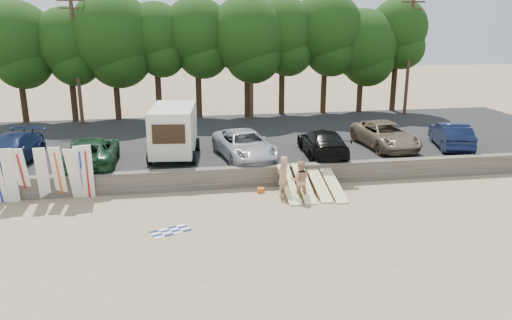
# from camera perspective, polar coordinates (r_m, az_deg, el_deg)

# --- Properties ---
(ground) EXTENTS (120.00, 120.00, 0.00)m
(ground) POSITION_cam_1_polar(r_m,az_deg,el_deg) (21.62, 0.91, -5.55)
(ground) COLOR tan
(ground) RESTS_ON ground
(seawall) EXTENTS (44.00, 0.50, 1.00)m
(seawall) POSITION_cam_1_polar(r_m,az_deg,el_deg) (24.24, -0.36, -1.87)
(seawall) COLOR #6B6356
(seawall) RESTS_ON ground
(parking_lot) EXTENTS (44.00, 14.50, 0.70)m
(parking_lot) POSITION_cam_1_polar(r_m,az_deg,el_deg) (31.42, -2.53, 2.03)
(parking_lot) COLOR #282828
(parking_lot) RESTS_ON ground
(treeline) EXTENTS (32.76, 6.46, 9.11)m
(treeline) POSITION_cam_1_polar(r_m,az_deg,el_deg) (37.45, -4.77, 14.00)
(treeline) COLOR #382616
(treeline) RESTS_ON parking_lot
(utility_poles) EXTENTS (25.80, 0.26, 9.00)m
(utility_poles) POSITION_cam_1_polar(r_m,az_deg,el_deg) (36.30, -0.51, 12.07)
(utility_poles) COLOR #473321
(utility_poles) RESTS_ON parking_lot
(box_trailer) EXTENTS (2.85, 4.52, 2.73)m
(box_trailer) POSITION_cam_1_polar(r_m,az_deg,el_deg) (26.76, -9.39, 3.49)
(box_trailer) COLOR silver
(box_trailer) RESTS_ON parking_lot
(car_0) EXTENTS (2.85, 5.40, 1.49)m
(car_0) POSITION_cam_1_polar(r_m,az_deg,el_deg) (28.12, -26.29, 0.97)
(car_0) COLOR #142146
(car_0) RESTS_ON parking_lot
(car_1) EXTENTS (2.56, 5.32, 1.46)m
(car_1) POSITION_cam_1_polar(r_m,az_deg,el_deg) (26.36, -18.25, 0.90)
(car_1) COLOR #14371D
(car_1) RESTS_ON parking_lot
(car_2) EXTENTS (3.31, 5.63, 1.47)m
(car_2) POSITION_cam_1_polar(r_m,az_deg,el_deg) (26.35, -1.29, 1.72)
(car_2) COLOR #B5B5BA
(car_2) RESTS_ON parking_lot
(car_3) EXTENTS (2.34, 5.16, 1.46)m
(car_3) POSITION_cam_1_polar(r_m,az_deg,el_deg) (27.18, 7.61, 2.02)
(car_3) COLOR black
(car_3) RESTS_ON parking_lot
(car_4) EXTENTS (2.74, 5.35, 1.45)m
(car_4) POSITION_cam_1_polar(r_m,az_deg,el_deg) (29.59, 14.56, 2.78)
(car_4) COLOR #79664D
(car_4) RESTS_ON parking_lot
(car_5) EXTENTS (2.71, 4.76, 1.48)m
(car_5) POSITION_cam_1_polar(r_m,az_deg,el_deg) (30.67, 21.38, 2.67)
(car_5) COLOR #0E1633
(car_5) RESTS_ON parking_lot
(surfboard_upright_1) EXTENTS (0.54, 0.56, 2.57)m
(surfboard_upright_1) POSITION_cam_1_polar(r_m,az_deg,el_deg) (24.25, -26.31, -1.63)
(surfboard_upright_1) COLOR white
(surfboard_upright_1) RESTS_ON ground
(surfboard_upright_2) EXTENTS (0.54, 0.78, 2.52)m
(surfboard_upright_2) POSITION_cam_1_polar(r_m,az_deg,el_deg) (24.33, -25.15, -1.50)
(surfboard_upright_2) COLOR white
(surfboard_upright_2) RESTS_ON ground
(surfboard_upright_3) EXTENTS (0.60, 0.76, 2.54)m
(surfboard_upright_3) POSITION_cam_1_polar(r_m,az_deg,el_deg) (24.00, -23.22, -1.48)
(surfboard_upright_3) COLOR white
(surfboard_upright_3) RESTS_ON ground
(surfboard_upright_4) EXTENTS (0.55, 0.72, 2.54)m
(surfboard_upright_4) POSITION_cam_1_polar(r_m,az_deg,el_deg) (23.88, -21.63, -1.38)
(surfboard_upright_4) COLOR white
(surfboard_upright_4) RESTS_ON ground
(surfboard_upright_5) EXTENTS (0.59, 0.90, 2.49)m
(surfboard_upright_5) POSITION_cam_1_polar(r_m,az_deg,el_deg) (23.56, -20.09, -1.51)
(surfboard_upright_5) COLOR white
(surfboard_upright_5) RESTS_ON ground
(surfboard_upright_6) EXTENTS (0.54, 0.65, 2.55)m
(surfboard_upright_6) POSITION_cam_1_polar(r_m,az_deg,el_deg) (23.61, -19.28, -1.32)
(surfboard_upright_6) COLOR white
(surfboard_upright_6) RESTS_ON ground
(surfboard_upright_7) EXTENTS (0.57, 0.59, 2.57)m
(surfboard_upright_7) POSITION_cam_1_polar(r_m,az_deg,el_deg) (23.56, -18.73, -1.28)
(surfboard_upright_7) COLOR white
(surfboard_upright_7) RESTS_ON ground
(surfboard_low_0) EXTENTS (0.56, 2.85, 1.07)m
(surfboard_low_0) POSITION_cam_1_polar(r_m,az_deg,el_deg) (23.05, 3.78, -2.77)
(surfboard_low_0) COLOR #FFF9A0
(surfboard_low_0) RESTS_ON ground
(surfboard_low_1) EXTENTS (0.56, 2.84, 1.11)m
(surfboard_low_1) POSITION_cam_1_polar(r_m,az_deg,el_deg) (23.21, 5.48, -2.62)
(surfboard_low_1) COLOR #FFF9A0
(surfboard_low_1) RESTS_ON ground
(surfboard_low_2) EXTENTS (0.56, 2.91, 0.87)m
(surfboard_low_2) POSITION_cam_1_polar(r_m,az_deg,el_deg) (23.52, 7.22, -2.73)
(surfboard_low_2) COLOR #FFF9A0
(surfboard_low_2) RESTS_ON ground
(surfboard_low_3) EXTENTS (0.56, 2.92, 0.84)m
(surfboard_low_3) POSITION_cam_1_polar(r_m,az_deg,el_deg) (23.58, 8.83, -2.79)
(surfboard_low_3) COLOR #FFF9A0
(surfboard_low_3) RESTS_ON ground
(beachgoer_a) EXTENTS (0.82, 0.78, 1.89)m
(beachgoer_a) POSITION_cam_1_polar(r_m,az_deg,el_deg) (22.87, 3.11, -1.83)
(beachgoer_a) COLOR tan
(beachgoer_a) RESTS_ON ground
(beachgoer_b) EXTENTS (0.97, 0.81, 1.80)m
(beachgoer_b) POSITION_cam_1_polar(r_m,az_deg,el_deg) (22.51, 5.04, -2.29)
(beachgoer_b) COLOR tan
(beachgoer_b) RESTS_ON ground
(cooler) EXTENTS (0.43, 0.36, 0.32)m
(cooler) POSITION_cam_1_polar(r_m,az_deg,el_deg) (24.00, 3.48, -2.94)
(cooler) COLOR green
(cooler) RESTS_ON ground
(gear_bag) EXTENTS (0.37, 0.34, 0.22)m
(gear_bag) POSITION_cam_1_polar(r_m,az_deg,el_deg) (23.49, 0.55, -3.47)
(gear_bag) COLOR orange
(gear_bag) RESTS_ON ground
(beach_towel) EXTENTS (1.97, 1.97, 0.00)m
(beach_towel) POSITION_cam_1_polar(r_m,az_deg,el_deg) (19.70, -9.75, -8.01)
(beach_towel) COLOR white
(beach_towel) RESTS_ON ground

